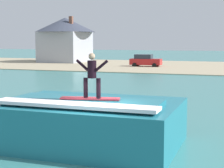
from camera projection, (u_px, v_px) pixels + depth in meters
ground_plane at (96, 157)px, 13.08m from camera, size 260.00×260.00×0.00m
wave_crest at (90, 122)px, 14.48m from camera, size 6.66×4.76×1.87m
surfboard at (90, 98)px, 13.81m from camera, size 2.20×0.81×0.06m
surfer at (92, 73)px, 13.60m from camera, size 1.23×0.32×1.62m
shoreline_bank at (210, 67)px, 55.55m from camera, size 120.00×26.77×0.09m
car_near_shore at (145, 61)px, 56.12m from camera, size 4.57×2.12×1.86m
house_with_chimney at (65, 37)px, 67.56m from camera, size 10.76×10.76×8.04m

